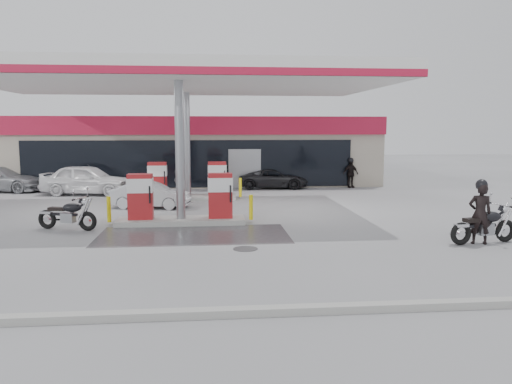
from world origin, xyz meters
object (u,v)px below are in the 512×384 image
Objects in this scene: pump_island_far at (188,185)px; parked_motorcycle at (68,215)px; pump_island_near at (181,204)px; parked_car_right at (274,179)px; biker_walking at (351,174)px; main_motorcycle at (485,226)px; sedan_white at (87,180)px; biker_main at (480,214)px; hatchback_silver at (151,195)px; parked_car_left at (2,179)px; attendant at (181,178)px.

pump_island_far is 2.45× the size of parked_motorcycle.
pump_island_near is 1.33× the size of parked_car_right.
parked_motorcycle is 1.31× the size of biker_walking.
pump_island_near is 9.89m from main_motorcycle.
main_motorcycle is at bearing -47.83° from pump_island_far.
biker_walking is at bearing 47.44° from pump_island_near.
sedan_white is at bearing 122.19° from pump_island_near.
biker_main is 14.65m from parked_car_right.
biker_main reaches higher than pump_island_near.
pump_island_far is 1.54× the size of hatchback_silver.
pump_island_near is 6.00m from pump_island_far.
biker_walking is at bearing -87.45° from parked_car_right.
parked_car_left is (-19.05, 13.99, 0.16)m from main_motorcycle.
pump_island_near is at bearing 30.38° from parked_motorcycle.
main_motorcycle is at bearing 3.92° from parked_motorcycle.
parked_car_left reaches higher than hatchback_silver.
sedan_white is 2.48× the size of attendant.
hatchback_silver is at bearing 158.71° from attendant.
parked_motorcycle is 0.46× the size of sedan_white.
biker_main is at bearing -113.60° from parked_car_left.
biker_main is at bearing -48.56° from pump_island_far.
biker_walking is at bearing -74.17° from sedan_white.
pump_island_far is 9.77m from biker_walking.
parked_motorcycle is at bearing -154.42° from biker_walking.
parked_car_right is (4.98, 3.00, -0.37)m from attendant.
sedan_white is (-14.01, 12.23, -0.13)m from biker_main.
sedan_white is at bearing 72.86° from attendant.
biker_main is 0.39× the size of parked_car_left.
main_motorcycle is 12.97m from hatchback_silver.
main_motorcycle is 0.58× the size of parked_car_right.
parked_motorcycle is 1.15× the size of attendant.
biker_main is (8.85, -10.03, 0.19)m from pump_island_far.
parked_car_left is at bearing 133.72° from main_motorcycle.
attendant is 0.55× the size of hatchback_silver.
biker_main is 0.54× the size of hatchback_silver.
pump_island_far is at bearing 90.00° from pump_island_near.
pump_island_near is at bearing -138.43° from sedan_white.
parked_car_right is (4.63, 10.00, -0.17)m from pump_island_near.
pump_island_far is at bearing 79.59° from parked_motorcycle.
pump_island_near is at bearing 160.32° from parked_car_right.
attendant is 0.40× the size of parked_car_left.
parked_motorcycle is at bearing -161.25° from sedan_white.
pump_island_far reaches higher than parked_car_left.
pump_island_far is 1.33× the size of parked_car_right.
pump_island_far is 1.08m from attendant.
biker_main is 12.94m from parked_motorcycle.
biker_main is 18.60m from sedan_white.
pump_island_near is 3.89m from hatchback_silver.
pump_island_near is 9.69m from sedan_white.
biker_main is 0.46× the size of parked_car_right.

